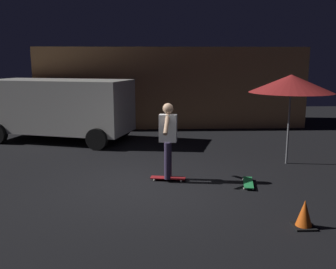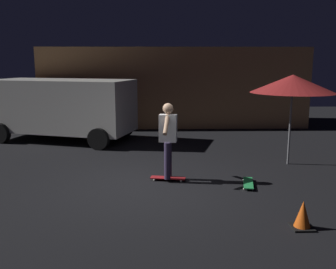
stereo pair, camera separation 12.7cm
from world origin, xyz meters
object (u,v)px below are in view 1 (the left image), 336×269
object	(u,v)px
patio_umbrella	(291,84)
skater	(168,135)
parked_van	(60,106)
skateboard_spare	(248,183)
skateboard_ridden	(168,178)
traffic_cone	(304,215)

from	to	relation	value
patio_umbrella	skater	distance (m)	3.56
parked_van	skateboard_spare	size ratio (longest dim) A/B	6.16
skateboard_spare	skateboard_ridden	bearing A→B (deg)	167.18
parked_van	skateboard_ridden	xyz separation A→B (m)	(3.42, -4.47, -1.11)
parked_van	skater	size ratio (longest dim) A/B	2.97
skateboard_ridden	skateboard_spare	size ratio (longest dim) A/B	1.00
skater	skateboard_ridden	bearing A→B (deg)	90.00
skateboard_spare	skater	xyz separation A→B (m)	(-1.72, 0.39, 0.98)
skateboard_ridden	traffic_cone	size ratio (longest dim) A/B	1.74
patio_umbrella	traffic_cone	bearing A→B (deg)	-105.66
skateboard_ridden	skateboard_spare	xyz separation A→B (m)	(1.72, -0.39, 0.00)
patio_umbrella	skateboard_spare	size ratio (longest dim) A/B	2.86
parked_van	skater	world-z (taller)	parked_van
traffic_cone	skater	bearing A→B (deg)	130.04
patio_umbrella	skateboard_ridden	size ratio (longest dim) A/B	2.87
parked_van	patio_umbrella	xyz separation A→B (m)	(6.56, -3.18, 0.91)
skateboard_ridden	skateboard_spare	world-z (taller)	same
skater	parked_van	bearing A→B (deg)	127.37
patio_umbrella	skater	xyz separation A→B (m)	(-3.15, -1.30, -1.04)
skateboard_ridden	traffic_cone	bearing A→B (deg)	-49.96
skater	skateboard_spare	bearing A→B (deg)	-12.82
skateboard_ridden	skater	bearing A→B (deg)	-90.00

